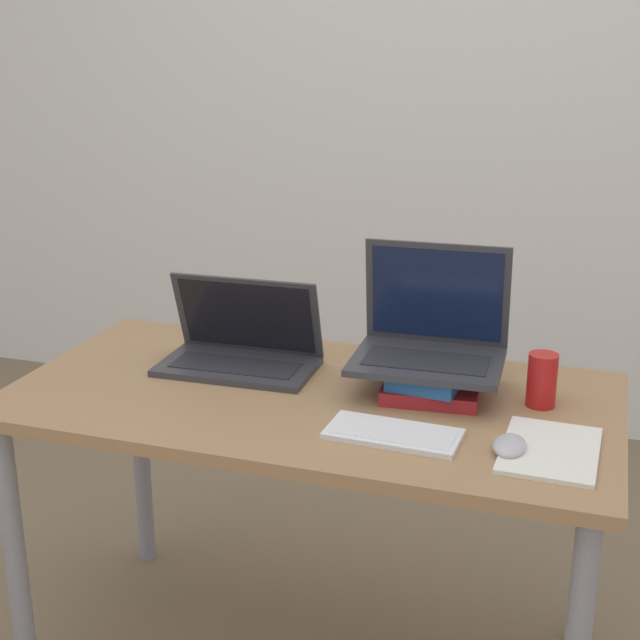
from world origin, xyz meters
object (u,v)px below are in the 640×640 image
mouse (510,446)px  notepad (550,450)px  wireless_keyboard (393,434)px  laptop_left (241,349)px  laptop_on_books (430,338)px  soda_can (542,380)px  book_stack (432,380)px

mouse → notepad: size_ratio=0.39×
wireless_keyboard → notepad: 0.31m
laptop_left → laptop_on_books: size_ratio=1.10×
mouse → soda_can: 0.26m
wireless_keyboard → soda_can: (0.27, 0.26, 0.05)m
laptop_on_books → laptop_left: bearing=-178.2°
mouse → soda_can: soda_can is taller
book_stack → mouse: (0.21, -0.26, -0.02)m
wireless_keyboard → mouse: 0.24m
laptop_on_books → soda_can: laptop_on_books is taller
mouse → notepad: bearing=18.6°
wireless_keyboard → soda_can: 0.38m
laptop_left → laptop_on_books: (0.47, 0.01, 0.07)m
notepad → soda_can: bearing=99.8°
mouse → notepad: 0.08m
laptop_left → soda_can: laptop_left is taller
laptop_left → book_stack: size_ratio=1.59×
wireless_keyboard → mouse: (0.24, 0.00, 0.01)m
laptop_on_books → wireless_keyboard: 0.31m
laptop_left → mouse: 0.75m
laptop_left → notepad: (0.77, -0.25, -0.04)m
laptop_on_books → notepad: size_ratio=1.32×
laptop_on_books → notepad: (0.30, -0.26, -0.12)m
soda_can → notepad: bearing=-80.2°
laptop_left → laptop_on_books: 0.48m
laptop_left → wireless_keyboard: laptop_left is taller
wireless_keyboard → mouse: mouse is taller
laptop_on_books → soda_can: bearing=-6.6°
laptop_left → notepad: laptop_left is taller
laptop_left → wireless_keyboard: bearing=-31.0°
laptop_on_books → book_stack: bearing=-66.5°
book_stack → laptop_left: bearing=178.0°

